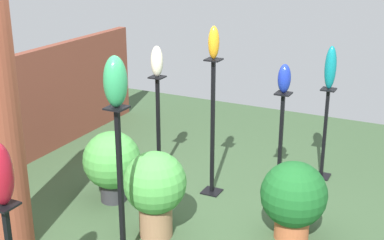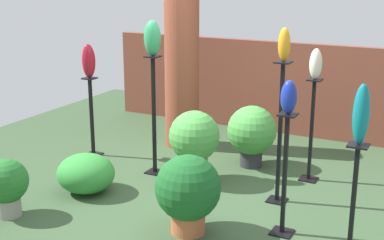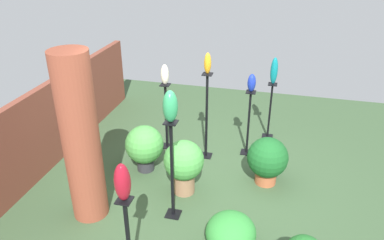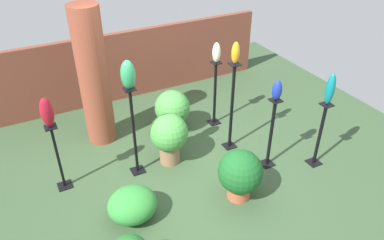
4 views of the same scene
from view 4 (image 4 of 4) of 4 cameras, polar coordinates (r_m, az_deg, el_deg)
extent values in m
plane|color=#385133|center=(5.89, 0.34, -7.32)|extent=(8.00, 8.00, 0.00)
cube|color=brown|center=(7.64, -9.11, 8.39)|extent=(5.60, 0.12, 1.38)
cylinder|color=brown|center=(6.14, -14.77, 6.24)|extent=(0.47, 0.47, 2.32)
cube|color=black|center=(5.90, -8.26, -7.62)|extent=(0.20, 0.20, 0.01)
cube|color=black|center=(5.46, -8.84, -1.92)|extent=(0.04, 0.04, 1.44)
cube|color=black|center=(5.10, -9.51, 4.68)|extent=(0.16, 0.16, 0.02)
cube|color=black|center=(5.89, -18.79, -9.43)|extent=(0.20, 0.20, 0.01)
cube|color=black|center=(5.57, -19.72, -5.45)|extent=(0.04, 0.04, 1.05)
cube|color=black|center=(5.28, -20.75, -1.00)|extent=(0.16, 0.16, 0.02)
cube|color=black|center=(6.94, 3.35, -0.33)|extent=(0.20, 0.20, 0.01)
cube|color=black|center=(6.63, 3.51, 4.00)|extent=(0.04, 0.04, 1.21)
cube|color=black|center=(6.37, 3.69, 8.72)|extent=(0.16, 0.16, 0.02)
cube|color=black|center=(6.29, 18.04, -6.16)|extent=(0.20, 0.20, 0.01)
cube|color=black|center=(5.99, 18.89, -2.18)|extent=(0.04, 0.04, 1.08)
cube|color=black|center=(5.71, 19.83, 2.22)|extent=(0.16, 0.16, 0.02)
cube|color=black|center=(6.08, 11.34, -6.52)|extent=(0.20, 0.20, 0.01)
cube|color=black|center=(5.74, 11.95, -2.06)|extent=(0.04, 0.04, 1.17)
cube|color=black|center=(5.44, 12.64, 2.94)|extent=(0.16, 0.16, 0.02)
cube|color=black|center=(6.36, 5.70, -3.93)|extent=(0.20, 0.20, 0.01)
cube|color=black|center=(5.95, 6.09, 1.87)|extent=(0.04, 0.04, 1.52)
cube|color=black|center=(5.60, 6.54, 8.46)|extent=(0.16, 0.16, 0.02)
ellipsoid|color=#2D9356|center=(5.00, -9.73, 6.82)|extent=(0.20, 0.18, 0.41)
ellipsoid|color=maroon|center=(5.17, -21.23, 1.07)|extent=(0.17, 0.17, 0.43)
ellipsoid|color=beige|center=(6.30, 3.75, 10.23)|extent=(0.14, 0.14, 0.35)
ellipsoid|color=#0F727A|center=(5.60, 20.31, 4.42)|extent=(0.13, 0.13, 0.49)
ellipsoid|color=#192D9E|center=(5.36, 12.84, 4.42)|extent=(0.14, 0.14, 0.30)
ellipsoid|color=orange|center=(5.53, 6.65, 10.13)|extent=(0.12, 0.11, 0.34)
cylinder|color=#B25B38|center=(5.41, 7.10, -10.70)|extent=(0.32, 0.32, 0.19)
sphere|color=#195923|center=(5.17, 7.37, -7.81)|extent=(0.62, 0.62, 0.62)
cylinder|color=#936B4C|center=(5.95, -3.42, -5.11)|extent=(0.32, 0.32, 0.30)
sphere|color=#479942|center=(5.71, -3.55, -1.93)|extent=(0.59, 0.59, 0.59)
cylinder|color=#2D2D33|center=(6.68, -2.92, -0.81)|extent=(0.28, 0.28, 0.21)
sphere|color=#479942|center=(6.48, -3.01, 1.88)|extent=(0.61, 0.61, 0.61)
ellipsoid|color=#338C38|center=(5.07, -9.08, -12.62)|extent=(0.65, 0.62, 0.44)
camera|label=1|loc=(3.05, -64.06, -8.41)|focal=50.00mm
camera|label=2|loc=(4.82, 67.58, -5.70)|focal=50.00mm
camera|label=3|loc=(4.01, -68.20, 8.38)|focal=35.00mm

